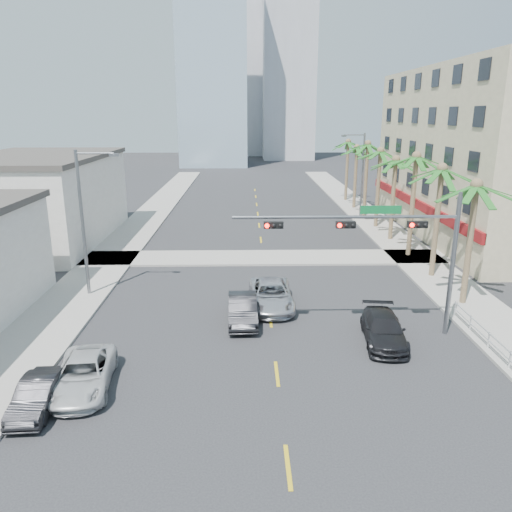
{
  "coord_description": "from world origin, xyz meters",
  "views": [
    {
      "loc": [
        -1.31,
        -15.63,
        11.08
      ],
      "look_at": [
        -0.79,
        10.62,
        3.5
      ],
      "focal_mm": 35.0,
      "sensor_mm": 36.0,
      "label": 1
    }
  ],
  "objects_px": {
    "car_parked_mid": "(37,395)",
    "car_lane_center": "(271,295)",
    "traffic_signal_mast": "(391,240)",
    "car_lane_left": "(243,309)",
    "car_parked_far": "(83,374)",
    "car_lane_right": "(384,329)"
  },
  "relations": [
    {
      "from": "car_parked_mid",
      "to": "car_lane_center",
      "type": "bearing_deg",
      "value": 44.72
    },
    {
      "from": "traffic_signal_mast",
      "to": "car_parked_mid",
      "type": "bearing_deg",
      "value": -156.84
    },
    {
      "from": "car_lane_left",
      "to": "car_parked_far",
      "type": "bearing_deg",
      "value": -135.78
    },
    {
      "from": "traffic_signal_mast",
      "to": "car_lane_right",
      "type": "bearing_deg",
      "value": -107.41
    },
    {
      "from": "car_parked_far",
      "to": "car_lane_right",
      "type": "distance_m",
      "value": 14.2
    },
    {
      "from": "traffic_signal_mast",
      "to": "car_lane_left",
      "type": "height_order",
      "value": "traffic_signal_mast"
    },
    {
      "from": "car_lane_center",
      "to": "car_lane_right",
      "type": "distance_m",
      "value": 7.22
    },
    {
      "from": "car_parked_far",
      "to": "car_lane_right",
      "type": "xyz_separation_m",
      "value": [
        13.59,
        4.12,
        0.02
      ]
    },
    {
      "from": "traffic_signal_mast",
      "to": "car_lane_right",
      "type": "height_order",
      "value": "traffic_signal_mast"
    },
    {
      "from": "traffic_signal_mast",
      "to": "car_parked_far",
      "type": "height_order",
      "value": "traffic_signal_mast"
    },
    {
      "from": "car_parked_far",
      "to": "car_lane_center",
      "type": "bearing_deg",
      "value": 41.36
    },
    {
      "from": "traffic_signal_mast",
      "to": "car_lane_right",
      "type": "relative_size",
      "value": 2.34
    },
    {
      "from": "car_parked_mid",
      "to": "car_lane_left",
      "type": "height_order",
      "value": "car_lane_left"
    },
    {
      "from": "car_parked_far",
      "to": "traffic_signal_mast",
      "type": "bearing_deg",
      "value": 13.84
    },
    {
      "from": "car_lane_left",
      "to": "car_lane_center",
      "type": "relative_size",
      "value": 0.82
    },
    {
      "from": "traffic_signal_mast",
      "to": "car_parked_far",
      "type": "distance_m",
      "value": 15.39
    },
    {
      "from": "car_lane_center",
      "to": "car_lane_right",
      "type": "bearing_deg",
      "value": -43.03
    },
    {
      "from": "car_lane_left",
      "to": "car_lane_center",
      "type": "height_order",
      "value": "car_lane_center"
    },
    {
      "from": "car_lane_center",
      "to": "car_lane_right",
      "type": "relative_size",
      "value": 1.13
    },
    {
      "from": "traffic_signal_mast",
      "to": "car_lane_left",
      "type": "xyz_separation_m",
      "value": [
        -7.32,
        1.75,
        -4.33
      ]
    },
    {
      "from": "car_parked_mid",
      "to": "car_lane_left",
      "type": "distance_m",
      "value": 11.38
    },
    {
      "from": "traffic_signal_mast",
      "to": "car_lane_center",
      "type": "height_order",
      "value": "traffic_signal_mast"
    }
  ]
}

